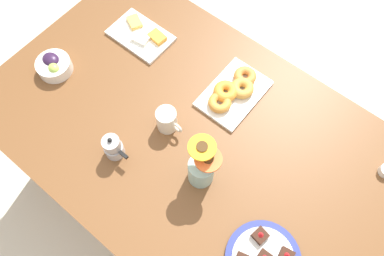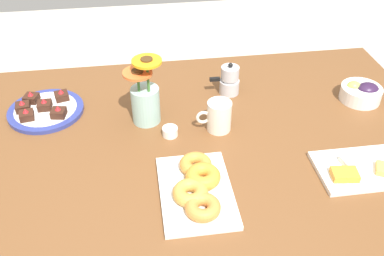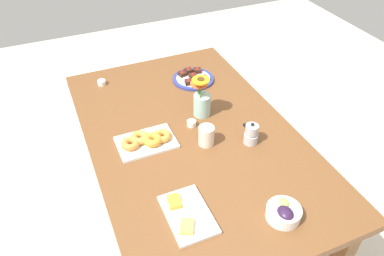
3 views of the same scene
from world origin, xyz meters
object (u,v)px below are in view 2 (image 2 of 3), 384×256
(flower_vase, at_px, (145,100))
(moka_pot, at_px, (229,81))
(coffee_mug, at_px, (219,116))
(jam_cup_berry, at_px, (170,131))
(dining_table, at_px, (192,159))
(cheese_platter, at_px, (362,169))
(croissant_platter, at_px, (197,187))
(dessert_plate, at_px, (45,109))
(grape_bowl, at_px, (361,92))

(flower_vase, xyz_separation_m, moka_pot, (-0.30, -0.13, -0.03))
(coffee_mug, distance_m, jam_cup_berry, 0.16)
(dining_table, bearing_deg, moka_pot, -124.97)
(cheese_platter, distance_m, croissant_platter, 0.47)
(jam_cup_berry, bearing_deg, moka_pot, -137.43)
(coffee_mug, xyz_separation_m, moka_pot, (-0.08, -0.20, -0.00))
(dining_table, xyz_separation_m, coffee_mug, (-0.09, -0.04, 0.14))
(coffee_mug, xyz_separation_m, dessert_plate, (0.55, -0.17, -0.04))
(grape_bowl, height_order, moka_pot, moka_pot)
(coffee_mug, height_order, croissant_platter, coffee_mug)
(grape_bowl, xyz_separation_m, moka_pot, (0.44, -0.11, 0.02))
(grape_bowl, height_order, dessert_plate, grape_bowl)
(dessert_plate, bearing_deg, moka_pot, -177.13)
(coffee_mug, bearing_deg, dessert_plate, -17.09)
(dessert_plate, relative_size, moka_pot, 2.08)
(grape_bowl, bearing_deg, jam_cup_berry, 8.80)
(jam_cup_berry, bearing_deg, dessert_plate, -24.38)
(grape_bowl, xyz_separation_m, cheese_platter, (0.16, 0.34, -0.02))
(jam_cup_berry, distance_m, moka_pot, 0.32)
(dining_table, height_order, cheese_platter, cheese_platter)
(coffee_mug, bearing_deg, flower_vase, -18.95)
(dining_table, xyz_separation_m, cheese_platter, (-0.45, 0.22, 0.10))
(flower_vase, bearing_deg, jam_cup_berry, 127.78)
(grape_bowl, bearing_deg, dessert_plate, -4.09)
(dining_table, distance_m, dessert_plate, 0.52)
(cheese_platter, relative_size, croissant_platter, 0.93)
(cheese_platter, height_order, dessert_plate, dessert_plate)
(grape_bowl, bearing_deg, croissant_platter, 29.85)
(croissant_platter, xyz_separation_m, jam_cup_berry, (0.04, -0.26, -0.01))
(cheese_platter, bearing_deg, croissant_platter, 1.93)
(coffee_mug, height_order, flower_vase, flower_vase)
(coffee_mug, distance_m, flower_vase, 0.24)
(jam_cup_berry, height_order, dessert_plate, dessert_plate)
(coffee_mug, distance_m, dessert_plate, 0.58)
(dessert_plate, distance_m, moka_pot, 0.63)
(dessert_plate, bearing_deg, grape_bowl, 175.91)
(croissant_platter, bearing_deg, flower_vase, -71.90)
(jam_cup_berry, relative_size, dessert_plate, 0.19)
(grape_bowl, distance_m, croissant_platter, 0.72)
(cheese_platter, relative_size, flower_vase, 1.11)
(coffee_mug, relative_size, croissant_platter, 0.40)
(cheese_platter, relative_size, moka_pot, 2.18)
(jam_cup_berry, height_order, flower_vase, flower_vase)
(cheese_platter, bearing_deg, flower_vase, -29.31)
(dining_table, xyz_separation_m, moka_pot, (-0.17, -0.24, 0.13))
(croissant_platter, height_order, dessert_plate, dessert_plate)
(jam_cup_berry, bearing_deg, grape_bowl, -171.20)
(coffee_mug, height_order, jam_cup_berry, coffee_mug)
(coffee_mug, distance_m, grape_bowl, 0.53)
(cheese_platter, relative_size, jam_cup_berry, 5.42)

